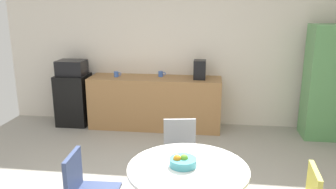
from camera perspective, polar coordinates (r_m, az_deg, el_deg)
name	(u,v)px	position (r m, az deg, el deg)	size (l,w,h in m)	color
wall_back	(170,52)	(6.11, 0.39, 7.15)	(6.00, 0.10, 2.60)	silver
counter_block	(155,103)	(5.98, -2.17, -1.38)	(2.28, 0.60, 0.90)	#9E7042
mini_fridge	(74,99)	(6.39, -15.47, -0.80)	(0.54, 0.54, 0.91)	black
microwave	(72,68)	(6.26, -15.85, 4.37)	(0.48, 0.38, 0.26)	black
locker_cabinet	(325,83)	(5.98, 24.89, 1.80)	(0.60, 0.50, 1.83)	#599959
round_table	(188,182)	(3.12, 3.33, -14.41)	(1.07, 1.07, 0.75)	silver
chair_navy	(84,185)	(3.32, -13.96, -14.54)	(0.44, 0.44, 0.83)	silver
chair_gray	(180,147)	(4.01, 2.04, -8.72)	(0.48, 0.48, 0.83)	silver
fruit_bowl	(183,162)	(3.06, 2.48, -11.18)	(0.24, 0.24, 0.11)	teal
mug_white	(161,74)	(5.94, -1.20, 3.47)	(0.13, 0.08, 0.09)	#3F66BF
mug_green	(200,76)	(5.78, 5.45, 3.08)	(0.13, 0.08, 0.09)	#D84C4C
mug_red	(116,74)	(5.99, -8.63, 3.39)	(0.13, 0.08, 0.09)	#3F66BF
coffee_maker	(200,70)	(5.76, 5.35, 4.18)	(0.20, 0.24, 0.32)	black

